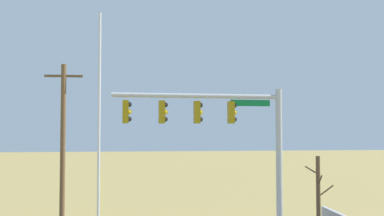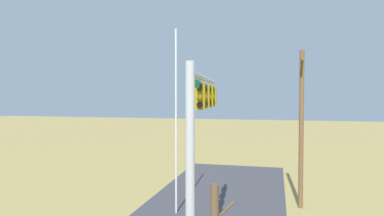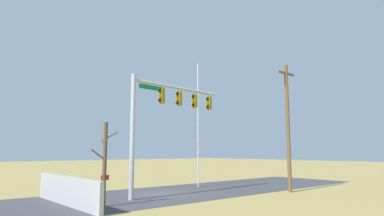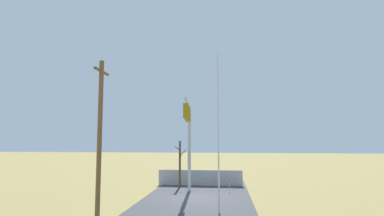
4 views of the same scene
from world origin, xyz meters
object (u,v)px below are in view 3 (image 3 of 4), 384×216
(signal_mast, at_px, (163,111))
(utility_pole, at_px, (288,125))
(flagpole, at_px, (198,124))
(bare_tree, at_px, (105,163))
(open_sign, at_px, (105,180))

(signal_mast, xyz_separation_m, utility_pole, (-7.72, 4.03, -0.72))
(flagpole, bearing_deg, bare_tree, 21.34)
(signal_mast, height_order, open_sign, signal_mast)
(flagpole, height_order, open_sign, flagpole)
(signal_mast, xyz_separation_m, flagpole, (-5.21, -2.48, -0.39))
(bare_tree, relative_size, open_sign, 3.47)
(signal_mast, height_order, utility_pole, utility_pole)
(signal_mast, distance_m, flagpole, 5.79)
(flagpole, bearing_deg, utility_pole, 111.06)
(utility_pole, height_order, open_sign, utility_pole)
(signal_mast, bearing_deg, open_sign, -54.60)
(flagpole, distance_m, open_sign, 8.51)
(flagpole, xyz_separation_m, bare_tree, (9.78, 3.82, -2.72))
(utility_pole, bearing_deg, bare_tree, -12.36)
(signal_mast, distance_m, open_sign, 5.88)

